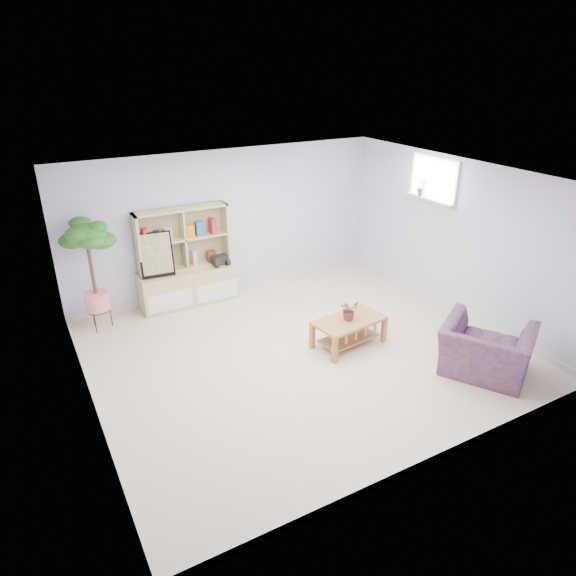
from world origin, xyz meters
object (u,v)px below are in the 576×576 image
coffee_table (348,332)px  floor_tree (93,276)px  armchair (487,347)px  storage_unit (186,258)px

coffee_table → floor_tree: bearing=135.9°
coffee_table → armchair: (1.10, -1.44, 0.19)m
storage_unit → armchair: 4.66m
coffee_table → floor_tree: (-2.97, 2.22, 0.64)m
storage_unit → floor_tree: bearing=-172.6°
coffee_table → floor_tree: size_ratio=0.58×
storage_unit → armchair: (2.60, -3.84, -0.40)m
storage_unit → floor_tree: (-1.47, -0.19, 0.05)m
storage_unit → coffee_table: size_ratio=1.61×
storage_unit → coffee_table: (1.50, -2.41, -0.59)m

